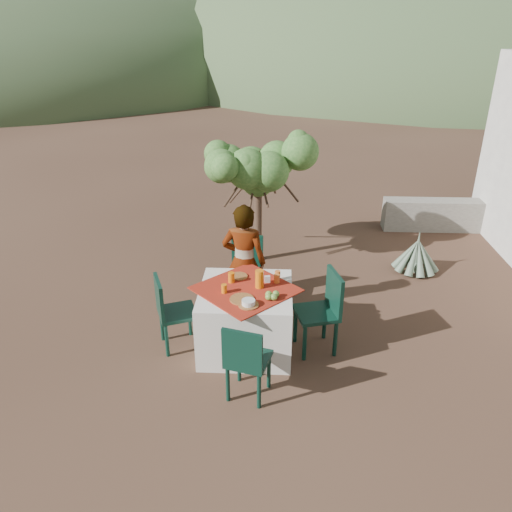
% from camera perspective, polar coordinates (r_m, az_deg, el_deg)
% --- Properties ---
extents(ground, '(160.00, 160.00, 0.00)m').
position_cam_1_polar(ground, '(6.18, -1.54, -8.42)').
color(ground, '#372219').
rests_on(ground, ground).
extents(table, '(1.30, 1.30, 0.76)m').
position_cam_1_polar(table, '(5.70, -1.16, -7.10)').
color(table, white).
rests_on(table, ground).
extents(chair_far, '(0.49, 0.49, 0.91)m').
position_cam_1_polar(chair_far, '(6.56, -1.22, -1.18)').
color(chair_far, black).
rests_on(chair_far, ground).
extents(chair_near, '(0.49, 0.49, 0.86)m').
position_cam_1_polar(chair_near, '(4.91, -1.15, -11.71)').
color(chair_near, black).
rests_on(chair_near, ground).
extents(chair_left, '(0.53, 0.53, 0.89)m').
position_cam_1_polar(chair_left, '(5.71, -9.77, -6.07)').
color(chair_left, black).
rests_on(chair_left, ground).
extents(chair_right, '(0.54, 0.54, 0.96)m').
position_cam_1_polar(chair_right, '(5.64, 7.70, -5.89)').
color(chair_right, black).
rests_on(chair_right, ground).
extents(person, '(0.59, 0.44, 1.50)m').
position_cam_1_polar(person, '(6.11, -1.38, -0.73)').
color(person, '#8C6651').
rests_on(person, ground).
extents(shrub_tree, '(1.50, 1.47, 1.76)m').
position_cam_1_polar(shrub_tree, '(7.45, 0.70, 9.48)').
color(shrub_tree, '#432D21').
rests_on(shrub_tree, ground).
extents(agave, '(0.68, 0.69, 0.73)m').
position_cam_1_polar(agave, '(7.84, 17.87, 0.05)').
color(agave, slate).
rests_on(agave, ground).
extents(stone_wall, '(2.60, 0.35, 0.55)m').
position_cam_1_polar(stone_wall, '(9.63, 21.99, 4.34)').
color(stone_wall, gray).
rests_on(stone_wall, ground).
extents(hill_near_left, '(40.00, 40.00, 16.00)m').
position_cam_1_polar(hill_near_left, '(39.80, -26.19, 18.09)').
color(hill_near_left, '#364E2C').
rests_on(hill_near_left, ground).
extents(hill_near_right, '(48.00, 48.00, 20.00)m').
position_cam_1_polar(hill_near_right, '(42.86, 19.61, 19.51)').
color(hill_near_right, '#364E2C').
rests_on(hill_near_right, ground).
extents(hill_far_center, '(60.00, 60.00, 24.00)m').
position_cam_1_polar(hill_far_center, '(57.39, -1.78, 22.03)').
color(hill_far_center, slate).
rests_on(hill_far_center, ground).
extents(plate_far, '(0.21, 0.21, 0.01)m').
position_cam_1_polar(plate_far, '(5.74, -1.99, -2.33)').
color(plate_far, brown).
rests_on(plate_far, table).
extents(plate_near, '(0.26, 0.26, 0.01)m').
position_cam_1_polar(plate_near, '(5.29, -1.62, -4.95)').
color(plate_near, brown).
rests_on(plate_near, table).
extents(glass_far, '(0.07, 0.07, 0.12)m').
position_cam_1_polar(glass_far, '(5.61, -2.83, -2.46)').
color(glass_far, orange).
rests_on(glass_far, table).
extents(glass_near, '(0.06, 0.06, 0.10)m').
position_cam_1_polar(glass_near, '(5.41, -3.66, -3.74)').
color(glass_near, orange).
rests_on(glass_near, table).
extents(juice_pitcher, '(0.09, 0.09, 0.21)m').
position_cam_1_polar(juice_pitcher, '(5.48, 0.40, -2.64)').
color(juice_pitcher, orange).
rests_on(juice_pitcher, table).
extents(bowl_plate, '(0.22, 0.22, 0.01)m').
position_cam_1_polar(bowl_plate, '(5.19, -0.87, -5.61)').
color(bowl_plate, brown).
rests_on(bowl_plate, table).
extents(white_bowl, '(0.14, 0.14, 0.05)m').
position_cam_1_polar(white_bowl, '(5.17, -0.87, -5.30)').
color(white_bowl, silver).
rests_on(white_bowl, bowl_plate).
extents(jar_left, '(0.06, 0.06, 0.10)m').
position_cam_1_polar(jar_left, '(5.60, 2.38, -2.58)').
color(jar_left, orange).
rests_on(jar_left, table).
extents(jar_right, '(0.06, 0.06, 0.10)m').
position_cam_1_polar(jar_right, '(5.68, 2.48, -2.19)').
color(jar_right, orange).
rests_on(jar_right, table).
extents(napkin_holder, '(0.07, 0.04, 0.08)m').
position_cam_1_polar(napkin_holder, '(5.61, 1.30, -2.66)').
color(napkin_holder, silver).
rests_on(napkin_holder, table).
extents(fruit_cluster, '(0.15, 0.14, 0.08)m').
position_cam_1_polar(fruit_cluster, '(5.29, 1.82, -4.53)').
color(fruit_cluster, olive).
rests_on(fruit_cluster, table).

